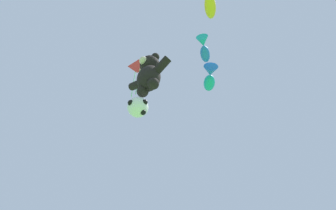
{
  "coord_description": "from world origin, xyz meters",
  "views": [
    {
      "loc": [
        5.96,
        -0.29,
        1.28
      ],
      "look_at": [
        1.3,
        4.89,
        9.05
      ],
      "focal_mm": 28.0,
      "sensor_mm": 36.0,
      "label": 1
    }
  ],
  "objects_px": {
    "teddy_bear_kite": "(149,74)",
    "fish_kite_teal": "(210,77)",
    "soccer_ball_kite": "(138,107)",
    "diamond_kite": "(138,69)",
    "fish_kite_cobalt": "(204,48)"
  },
  "relations": [
    {
      "from": "teddy_bear_kite",
      "to": "diamond_kite",
      "type": "bearing_deg",
      "value": 167.2
    },
    {
      "from": "fish_kite_cobalt",
      "to": "diamond_kite",
      "type": "xyz_separation_m",
      "value": [
        -3.52,
        -1.14,
        0.37
      ]
    },
    {
      "from": "soccer_ball_kite",
      "to": "diamond_kite",
      "type": "bearing_deg",
      "value": 159.94
    },
    {
      "from": "diamond_kite",
      "to": "teddy_bear_kite",
      "type": "bearing_deg",
      "value": -12.8
    },
    {
      "from": "teddy_bear_kite",
      "to": "fish_kite_teal",
      "type": "height_order",
      "value": "fish_kite_teal"
    },
    {
      "from": "fish_kite_cobalt",
      "to": "diamond_kite",
      "type": "relative_size",
      "value": 0.48
    },
    {
      "from": "soccer_ball_kite",
      "to": "teddy_bear_kite",
      "type": "bearing_deg",
      "value": 1.44
    },
    {
      "from": "soccer_ball_kite",
      "to": "diamond_kite",
      "type": "distance_m",
      "value": 3.97
    },
    {
      "from": "teddy_bear_kite",
      "to": "soccer_ball_kite",
      "type": "relative_size",
      "value": 2.68
    },
    {
      "from": "teddy_bear_kite",
      "to": "fish_kite_cobalt",
      "type": "relative_size",
      "value": 1.68
    },
    {
      "from": "teddy_bear_kite",
      "to": "fish_kite_cobalt",
      "type": "bearing_deg",
      "value": 32.97
    },
    {
      "from": "teddy_bear_kite",
      "to": "fish_kite_teal",
      "type": "distance_m",
      "value": 3.59
    },
    {
      "from": "soccer_ball_kite",
      "to": "fish_kite_teal",
      "type": "bearing_deg",
      "value": 57.06
    },
    {
      "from": "diamond_kite",
      "to": "fish_kite_cobalt",
      "type": "bearing_deg",
      "value": 17.95
    },
    {
      "from": "fish_kite_cobalt",
      "to": "soccer_ball_kite",
      "type": "bearing_deg",
      "value": -151.58
    }
  ]
}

